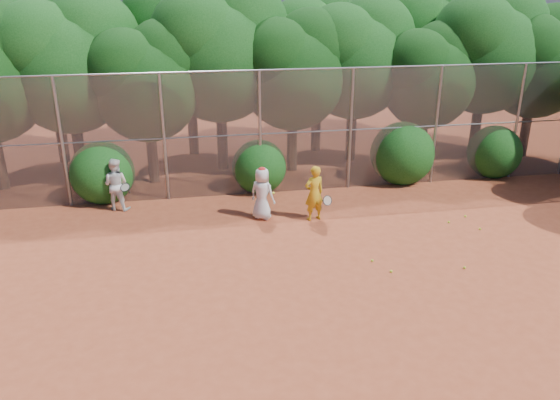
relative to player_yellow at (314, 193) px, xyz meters
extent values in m
plane|color=#983D22|center=(-0.20, -3.53, -0.82)|extent=(80.00, 80.00, 0.00)
cylinder|color=gray|center=(-7.20, 2.47, 1.18)|extent=(0.09, 0.09, 4.00)
cylinder|color=gray|center=(-4.20, 2.47, 1.18)|extent=(0.09, 0.09, 4.00)
cylinder|color=gray|center=(-1.20, 2.47, 1.18)|extent=(0.09, 0.09, 4.00)
cylinder|color=gray|center=(1.80, 2.47, 1.18)|extent=(0.09, 0.09, 4.00)
cylinder|color=gray|center=(4.80, 2.47, 1.18)|extent=(0.09, 0.09, 4.00)
cylinder|color=gray|center=(7.80, 2.47, 1.18)|extent=(0.09, 0.09, 4.00)
cylinder|color=gray|center=(-0.20, 2.47, 3.18)|extent=(20.00, 0.05, 0.05)
cylinder|color=gray|center=(-0.20, 2.47, 1.18)|extent=(20.00, 0.04, 0.04)
cube|color=slate|center=(-0.20, 2.47, 1.18)|extent=(20.00, 0.02, 4.00)
sphere|color=black|center=(-8.93, 4.85, 3.65)|extent=(3.05, 3.05, 3.05)
cylinder|color=black|center=(-7.20, 4.97, 0.44)|extent=(0.38, 0.38, 2.52)
sphere|color=#104011|center=(-7.20, 4.97, 2.91)|extent=(4.03, 4.03, 4.03)
sphere|color=#104011|center=(-6.39, 5.37, 3.92)|extent=(3.23, 3.23, 3.23)
sphere|color=#104011|center=(-7.90, 4.66, 3.71)|extent=(3.02, 3.02, 3.02)
cylinder|color=black|center=(-4.70, 4.27, 0.26)|extent=(0.36, 0.36, 2.17)
sphere|color=black|center=(-4.70, 4.27, 2.39)|extent=(3.47, 3.47, 3.47)
sphere|color=black|center=(-4.00, 4.61, 3.26)|extent=(2.78, 2.78, 2.78)
sphere|color=black|center=(-5.30, 4.01, 3.08)|extent=(2.60, 2.60, 2.60)
cylinder|color=black|center=(-2.20, 5.27, 0.51)|extent=(0.39, 0.39, 2.66)
sphere|color=#104011|center=(-2.20, 5.27, 3.11)|extent=(4.26, 4.26, 4.26)
sphere|color=#104011|center=(-1.34, 5.69, 4.18)|extent=(3.40, 3.40, 3.40)
sphere|color=#104011|center=(-2.94, 4.95, 3.97)|extent=(3.19, 3.19, 3.19)
cylinder|color=black|center=(0.30, 4.67, 0.32)|extent=(0.37, 0.37, 2.27)
sphere|color=black|center=(0.30, 4.67, 2.55)|extent=(3.64, 3.64, 3.64)
sphere|color=black|center=(1.03, 5.03, 3.46)|extent=(2.91, 2.91, 2.91)
sphere|color=black|center=(-0.33, 4.39, 3.27)|extent=(2.73, 2.73, 2.73)
cylinder|color=black|center=(2.80, 5.47, 0.40)|extent=(0.38, 0.38, 2.45)
sphere|color=#104011|center=(2.80, 5.47, 2.80)|extent=(3.92, 3.92, 3.92)
sphere|color=#104011|center=(3.59, 5.86, 3.78)|extent=(3.14, 3.14, 3.14)
sphere|color=#104011|center=(2.12, 5.17, 3.59)|extent=(2.94, 2.94, 2.94)
cylinder|color=black|center=(5.30, 4.47, 0.23)|extent=(0.36, 0.36, 2.10)
sphere|color=black|center=(5.30, 4.47, 2.29)|extent=(3.36, 3.36, 3.36)
sphere|color=black|center=(5.98, 4.80, 3.13)|extent=(2.69, 2.69, 2.69)
sphere|color=black|center=(4.72, 4.21, 2.96)|extent=(2.52, 2.52, 2.52)
cylinder|color=black|center=(7.80, 5.07, 0.47)|extent=(0.39, 0.39, 2.59)
sphere|color=#104011|center=(7.80, 5.07, 3.01)|extent=(4.14, 4.14, 4.14)
sphere|color=#104011|center=(8.63, 5.48, 4.05)|extent=(3.32, 3.32, 3.32)
sphere|color=#104011|center=(7.08, 4.76, 3.84)|extent=(3.11, 3.11, 3.11)
cylinder|color=black|center=(9.80, 4.77, 0.33)|extent=(0.37, 0.37, 2.31)
sphere|color=black|center=(9.80, 4.77, 2.60)|extent=(3.70, 3.70, 3.70)
sphere|color=black|center=(10.54, 5.14, 3.52)|extent=(2.96, 2.96, 2.96)
sphere|color=black|center=(9.16, 4.49, 3.34)|extent=(2.77, 2.77, 2.77)
cylinder|color=black|center=(-8.20, 7.27, 0.49)|extent=(0.39, 0.39, 2.62)
sphere|color=#104011|center=(-8.20, 7.27, 3.06)|extent=(4.20, 4.20, 4.20)
sphere|color=#104011|center=(-7.36, 7.69, 4.11)|extent=(3.36, 3.36, 3.36)
sphere|color=#104011|center=(-8.93, 6.95, 3.90)|extent=(3.15, 3.15, 3.15)
cylinder|color=black|center=(-3.20, 7.47, 0.58)|extent=(0.40, 0.40, 2.80)
sphere|color=#104011|center=(-3.20, 7.47, 3.32)|extent=(4.48, 4.48, 4.48)
sphere|color=#104011|center=(-2.30, 7.91, 4.44)|extent=(3.58, 3.58, 3.58)
sphere|color=#104011|center=(-3.98, 7.13, 4.22)|extent=(3.36, 3.36, 3.36)
cylinder|color=black|center=(1.80, 7.07, 0.44)|extent=(0.38, 0.38, 2.52)
sphere|color=#104011|center=(1.80, 7.07, 2.91)|extent=(4.03, 4.03, 4.03)
sphere|color=#104011|center=(2.61, 7.47, 3.92)|extent=(3.23, 3.23, 3.23)
sphere|color=#104011|center=(1.10, 6.76, 3.71)|extent=(3.02, 3.02, 3.02)
cylinder|color=black|center=(6.30, 7.67, 0.54)|extent=(0.40, 0.40, 2.73)
sphere|color=#104011|center=(6.30, 7.67, 3.22)|extent=(4.37, 4.37, 4.37)
sphere|color=#104011|center=(7.18, 8.10, 4.31)|extent=(3.49, 3.49, 3.49)
sphere|color=#104011|center=(5.54, 7.34, 4.09)|extent=(3.28, 3.28, 3.28)
sphere|color=#104011|center=(-6.20, 2.77, 0.18)|extent=(2.00, 2.00, 2.00)
sphere|color=#104011|center=(-1.20, 2.77, 0.08)|extent=(1.80, 1.80, 1.80)
sphere|color=#104011|center=(3.80, 2.77, 0.28)|extent=(2.20, 2.20, 2.20)
sphere|color=#104011|center=(7.30, 2.77, 0.13)|extent=(1.90, 1.90, 1.90)
imported|color=gold|center=(0.00, 0.00, 0.00)|extent=(0.68, 0.54, 1.65)
torus|color=black|center=(0.35, -0.20, -0.17)|extent=(0.33, 0.21, 0.29)
cylinder|color=black|center=(0.29, 0.00, -0.25)|extent=(0.11, 0.27, 0.13)
imported|color=silver|center=(-1.46, 0.36, -0.04)|extent=(0.90, 0.86, 1.56)
ellipsoid|color=red|center=(-1.46, 0.36, 0.69)|extent=(0.22, 0.22, 0.13)
sphere|color=#BBD827|center=(-1.16, 0.16, 0.03)|extent=(0.07, 0.07, 0.07)
imported|color=silver|center=(-5.72, 1.87, -0.01)|extent=(0.94, 0.83, 1.62)
torus|color=black|center=(-5.42, 1.57, -0.02)|extent=(0.37, 0.34, 0.23)
cylinder|color=black|center=(-5.36, 1.71, -0.18)|extent=(0.12, 0.21, 0.22)
sphere|color=#BBD827|center=(0.81, -2.83, -0.79)|extent=(0.07, 0.07, 0.07)
sphere|color=#BBD827|center=(3.79, -0.98, -0.79)|extent=(0.07, 0.07, 0.07)
sphere|color=#BBD827|center=(2.89, -3.59, -0.79)|extent=(0.07, 0.07, 0.07)
sphere|color=#BBD827|center=(4.43, -1.58, -0.79)|extent=(0.07, 0.07, 0.07)
sphere|color=#BBD827|center=(1.07, -3.44, -0.79)|extent=(0.07, 0.07, 0.07)
sphere|color=#BBD827|center=(4.47, -0.66, -0.79)|extent=(0.07, 0.07, 0.07)
camera|label=1|loc=(-3.64, -14.28, 5.60)|focal=35.00mm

